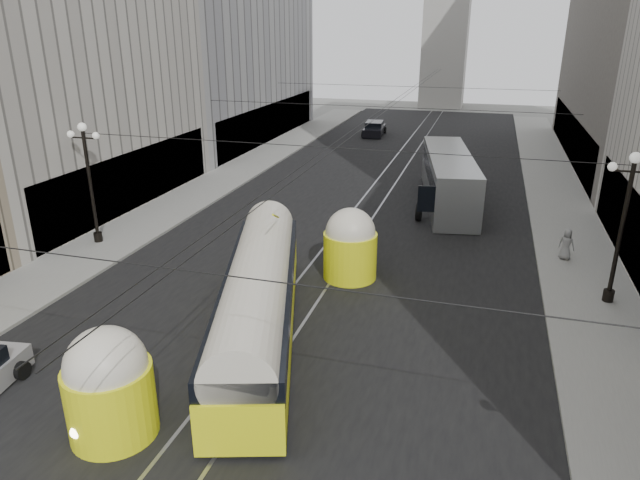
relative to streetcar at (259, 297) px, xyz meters
The scene contains 13 objects.
road 21.27m from the streetcar, 88.65° to the left, with size 20.00×85.00×0.02m, color black.
sidewalk_left 27.29m from the streetcar, 114.97° to the left, with size 4.00×72.00×0.15m, color gray.
sidewalk_right 27.73m from the streetcar, 63.16° to the left, with size 4.00×72.00×0.15m, color gray.
rail_left 21.27m from the streetcar, 90.67° to the left, with size 0.12×85.00×0.04m, color gray.
rail_right 21.30m from the streetcar, 86.62° to the left, with size 0.12×85.00×0.04m, color gray.
lamppost_left_mid 13.98m from the streetcar, 151.03° to the left, with size 1.86×0.44×6.37m.
lamppost_right_mid 14.86m from the streetcar, 27.08° to the left, with size 1.86×0.44×6.37m.
catenary 20.63m from the streetcar, 88.25° to the left, with size 25.00×72.00×0.23m.
streetcar is the anchor object (origin of this frame).
city_bus 20.57m from the streetcar, 74.98° to the left, with size 4.79×13.13×3.25m.
sedan_white_far 33.18m from the streetcar, 82.96° to the left, with size 3.37×4.63×1.35m.
sedan_dark_far 43.17m from the streetcar, 95.62° to the left, with size 2.29×4.86×1.49m.
pedestrian_sidewalk_right 16.26m from the streetcar, 43.34° to the left, with size 0.77×0.47×1.58m, color gray.
Camera 1 is at (7.04, -6.24, 11.08)m, focal length 32.00 mm.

